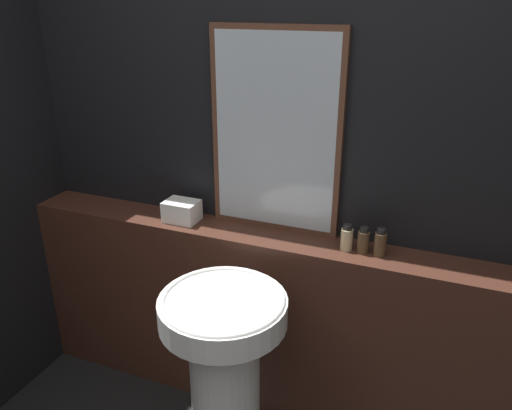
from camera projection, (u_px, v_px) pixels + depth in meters
wall_back at (274, 166)px, 2.31m from camera, size 8.00×0.06×2.50m
vanity_counter at (261, 322)px, 2.48m from camera, size 2.46×0.23×0.97m
pedestal_sink at (225, 371)px, 2.05m from camera, size 0.51×0.51×0.91m
mirror at (275, 133)px, 2.19m from camera, size 0.60×0.03×0.91m
towel_stack at (182, 211)px, 2.42m from camera, size 0.16×0.12×0.10m
shampoo_bottle at (347, 238)px, 2.14m from camera, size 0.05×0.05×0.12m
conditioner_bottle at (363, 241)px, 2.11m from camera, size 0.05×0.05×0.12m
lotion_bottle at (380, 243)px, 2.09m from camera, size 0.05×0.05×0.12m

